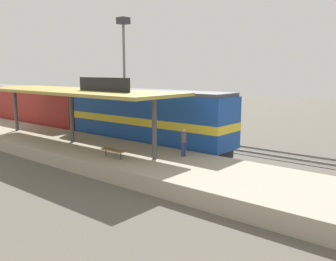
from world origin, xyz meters
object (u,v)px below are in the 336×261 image
(passenger_carriage_single, at_px, (25,106))
(freight_car, at_px, (108,110))
(locomotive, at_px, (147,119))
(light_mast, at_px, (124,49))
(person_waiting, at_px, (184,141))
(platform_bench, at_px, (113,150))

(passenger_carriage_single, height_order, freight_car, passenger_carriage_single)
(passenger_carriage_single, relative_size, freight_car, 1.67)
(locomotive, bearing_deg, light_mast, 53.68)
(passenger_carriage_single, relative_size, person_waiting, 11.70)
(locomotive, relative_size, passenger_carriage_single, 0.72)
(light_mast, bearing_deg, person_waiting, -123.46)
(locomotive, xyz_separation_m, freight_car, (4.60, 9.76, -0.44))
(locomotive, height_order, passenger_carriage_single, locomotive)
(freight_car, bearing_deg, locomotive, -115.23)
(platform_bench, xyz_separation_m, light_mast, (13.80, 13.37, 7.05))
(freight_car, relative_size, person_waiting, 7.02)
(freight_car, distance_m, light_mast, 7.23)
(light_mast, bearing_deg, platform_bench, -135.91)
(freight_car, height_order, person_waiting, freight_car)
(passenger_carriage_single, distance_m, freight_car, 9.44)
(locomotive, distance_m, light_mast, 14.46)
(platform_bench, height_order, person_waiting, person_waiting)
(platform_bench, height_order, passenger_carriage_single, passenger_carriage_single)
(locomotive, bearing_deg, person_waiting, -117.67)
(passenger_carriage_single, xyz_separation_m, freight_car, (4.60, -8.24, -0.34))
(person_waiting, bearing_deg, locomotive, 62.33)
(platform_bench, xyz_separation_m, freight_car, (10.60, 12.52, 0.63))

